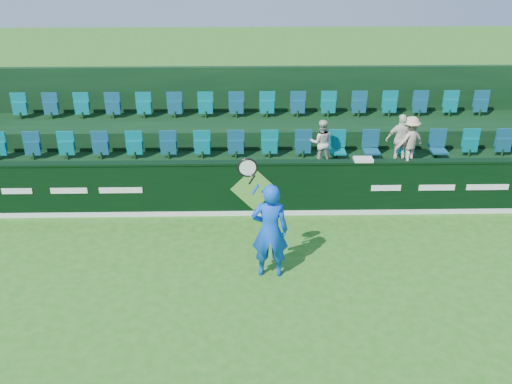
{
  "coord_description": "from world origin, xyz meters",
  "views": [
    {
      "loc": [
        -0.19,
        -8.11,
        6.41
      ],
      "look_at": [
        0.03,
        2.8,
        1.15
      ],
      "focal_mm": 40.0,
      "sensor_mm": 36.0,
      "label": 1
    }
  ],
  "objects_px": {
    "spectator_right": "(410,140)",
    "towel": "(363,159)",
    "spectator_middle": "(401,140)",
    "tennis_player": "(270,230)",
    "spectator_left": "(321,142)",
    "drinks_bottle": "(408,156)"
  },
  "relations": [
    {
      "from": "spectator_right",
      "to": "towel",
      "type": "distance_m",
      "value": 1.77
    },
    {
      "from": "tennis_player",
      "to": "spectator_right",
      "type": "relative_size",
      "value": 2.11
    },
    {
      "from": "tennis_player",
      "to": "spectator_right",
      "type": "bearing_deg",
      "value": 45.45
    },
    {
      "from": "spectator_left",
      "to": "drinks_bottle",
      "type": "distance_m",
      "value": 2.18
    },
    {
      "from": "spectator_left",
      "to": "towel",
      "type": "height_order",
      "value": "spectator_left"
    },
    {
      "from": "spectator_middle",
      "to": "towel",
      "type": "distance_m",
      "value": 1.61
    },
    {
      "from": "spectator_right",
      "to": "drinks_bottle",
      "type": "bearing_deg",
      "value": 48.56
    },
    {
      "from": "spectator_left",
      "to": "spectator_right",
      "type": "height_order",
      "value": "spectator_right"
    },
    {
      "from": "spectator_middle",
      "to": "tennis_player",
      "type": "bearing_deg",
      "value": 47.88
    },
    {
      "from": "towel",
      "to": "spectator_middle",
      "type": "bearing_deg",
      "value": 44.23
    },
    {
      "from": "drinks_bottle",
      "to": "spectator_middle",
      "type": "bearing_deg",
      "value": 83.87
    },
    {
      "from": "towel",
      "to": "drinks_bottle",
      "type": "relative_size",
      "value": 2.07
    },
    {
      "from": "spectator_middle",
      "to": "drinks_bottle",
      "type": "xyz_separation_m",
      "value": [
        -0.12,
        -1.12,
        0.01
      ]
    },
    {
      "from": "spectator_middle",
      "to": "spectator_left",
      "type": "bearing_deg",
      "value": 0.64
    },
    {
      "from": "tennis_player",
      "to": "spectator_left",
      "type": "relative_size",
      "value": 2.23
    },
    {
      "from": "tennis_player",
      "to": "towel",
      "type": "height_order",
      "value": "tennis_player"
    },
    {
      "from": "spectator_middle",
      "to": "spectator_right",
      "type": "bearing_deg",
      "value": -179.36
    },
    {
      "from": "tennis_player",
      "to": "spectator_left",
      "type": "distance_m",
      "value": 3.98
    },
    {
      "from": "tennis_player",
      "to": "spectator_middle",
      "type": "height_order",
      "value": "tennis_player"
    },
    {
      "from": "spectator_left",
      "to": "spectator_middle",
      "type": "xyz_separation_m",
      "value": [
        1.99,
        0.0,
        0.06
      ]
    },
    {
      "from": "spectator_left",
      "to": "towel",
      "type": "xyz_separation_m",
      "value": [
        0.84,
        -1.12,
        -0.0
      ]
    },
    {
      "from": "drinks_bottle",
      "to": "spectator_left",
      "type": "bearing_deg",
      "value": 149.03
    }
  ]
}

